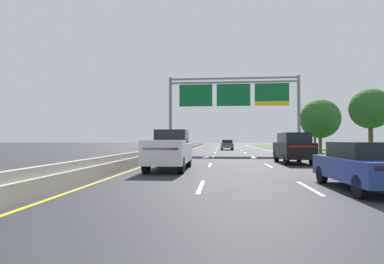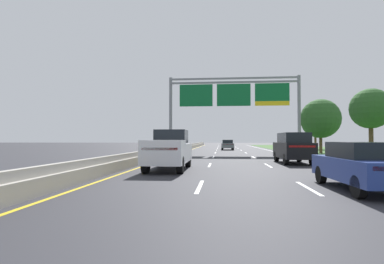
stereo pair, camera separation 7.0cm
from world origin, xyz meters
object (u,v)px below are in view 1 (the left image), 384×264
object	(u,v)px
car_grey_centre_lane_sedan	(227,145)
roadside_tree_distant	(315,123)
car_black_right_lane_suv	(293,147)
roadside_tree_far	(320,119)
overhead_sign_gantry	(233,98)
car_blue_right_lane_sedan	(363,165)
pickup_truck_white	(170,150)
roadside_tree_mid	(370,109)

from	to	relation	value
car_grey_centre_lane_sedan	roadside_tree_distant	size ratio (longest dim) A/B	0.68
car_black_right_lane_suv	roadside_tree_distant	distance (m)	32.76
car_grey_centre_lane_sedan	roadside_tree_far	size ratio (longest dim) A/B	0.69
overhead_sign_gantry	car_blue_right_lane_sedan	bearing A→B (deg)	-82.68
car_black_right_lane_suv	roadside_tree_far	world-z (taller)	roadside_tree_far
car_blue_right_lane_sedan	roadside_tree_far	xyz separation A→B (m)	(7.28, 27.54, 3.32)
pickup_truck_white	roadside_tree_distant	bearing A→B (deg)	-27.39
overhead_sign_gantry	car_grey_centre_lane_sedan	world-z (taller)	overhead_sign_gantry
overhead_sign_gantry	car_grey_centre_lane_sedan	distance (m)	14.13
car_grey_centre_lane_sedan	car_black_right_lane_suv	size ratio (longest dim) A/B	0.94
roadside_tree_far	overhead_sign_gantry	bearing A→B (deg)	-165.65
car_blue_right_lane_sedan	car_black_right_lane_suv	size ratio (longest dim) A/B	0.94
car_blue_right_lane_sedan	car_grey_centre_lane_sedan	size ratio (longest dim) A/B	1.00
car_blue_right_lane_sedan	roadside_tree_far	world-z (taller)	roadside_tree_far
car_black_right_lane_suv	roadside_tree_far	xyz separation A→B (m)	(6.94, 16.31, 3.04)
roadside_tree_distant	pickup_truck_white	bearing A→B (deg)	-117.02
car_black_right_lane_suv	car_grey_centre_lane_sedan	bearing A→B (deg)	7.83
roadside_tree_far	car_grey_centre_lane_sedan	bearing A→B (deg)	136.78
roadside_tree_distant	overhead_sign_gantry	bearing A→B (deg)	-129.44
pickup_truck_white	car_blue_right_lane_sedan	distance (m)	9.56
overhead_sign_gantry	roadside_tree_far	size ratio (longest dim) A/B	2.32
roadside_tree_mid	roadside_tree_distant	bearing A→B (deg)	83.28
car_grey_centre_lane_sedan	roadside_tree_far	world-z (taller)	roadside_tree_far
pickup_truck_white	roadside_tree_distant	xyz separation A→B (m)	(18.38, 36.04, 3.25)
car_grey_centre_lane_sedan	car_black_right_lane_suv	world-z (taller)	car_black_right_lane_suv
pickup_truck_white	roadside_tree_far	xyz separation A→B (m)	(14.71, 21.52, 3.07)
pickup_truck_white	roadside_tree_distant	size ratio (longest dim) A/B	0.83
pickup_truck_white	car_grey_centre_lane_sedan	bearing A→B (deg)	-7.09
roadside_tree_far	roadside_tree_distant	distance (m)	14.98
roadside_tree_mid	pickup_truck_white	bearing A→B (deg)	-145.62
car_blue_right_lane_sedan	roadside_tree_far	bearing A→B (deg)	-16.38
roadside_tree_far	pickup_truck_white	bearing A→B (deg)	-124.35
roadside_tree_distant	roadside_tree_far	bearing A→B (deg)	-104.20
car_blue_right_lane_sedan	roadside_tree_mid	bearing A→B (deg)	-27.24
overhead_sign_gantry	car_black_right_lane_suv	xyz separation A→B (m)	(3.54, -13.63, -5.26)
pickup_truck_white	roadside_tree_mid	world-z (taller)	roadside_tree_mid
overhead_sign_gantry	car_black_right_lane_suv	distance (m)	15.03
car_black_right_lane_suv	roadside_tree_distant	xyz separation A→B (m)	(10.61, 30.83, 3.22)
car_grey_centre_lane_sedan	roadside_tree_far	bearing A→B (deg)	-134.94
pickup_truck_white	roadside_tree_far	bearing A→B (deg)	-34.72
pickup_truck_white	car_black_right_lane_suv	xyz separation A→B (m)	(7.77, 5.21, 0.02)
car_blue_right_lane_sedan	roadside_tree_far	size ratio (longest dim) A/B	0.68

